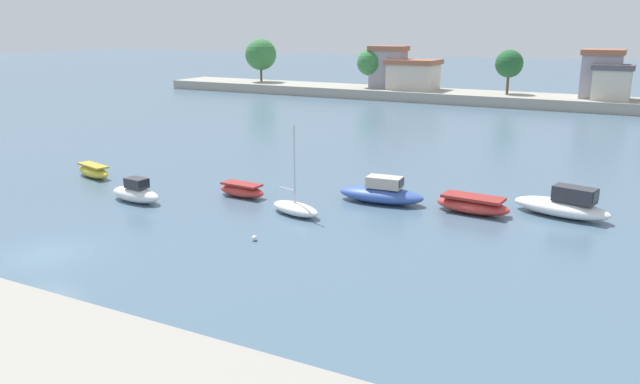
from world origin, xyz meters
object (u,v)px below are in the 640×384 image
moored_boat_6 (563,206)px  moored_boat_2 (242,190)px  moored_boat_0 (93,171)px  moored_boat_4 (381,193)px  moored_boat_1 (136,193)px  mooring_buoy_0 (254,238)px  moored_boat_3 (295,208)px  moored_boat_5 (473,205)px

moored_boat_6 → moored_boat_2: bearing=-152.2°
moored_boat_0 → moored_boat_4: 21.37m
moored_boat_6 → moored_boat_1: bearing=-146.5°
moored_boat_0 → mooring_buoy_0: moored_boat_0 is taller
moored_boat_1 → mooring_buoy_0: moored_boat_1 is taller
moored_boat_1 → mooring_buoy_0: bearing=-8.2°
moored_boat_0 → moored_boat_6: bearing=25.6°
moored_boat_4 → moored_boat_2: bearing=-165.0°
moored_boat_4 → mooring_buoy_0: moored_boat_4 is taller
moored_boat_4 → mooring_buoy_0: size_ratio=19.67×
moored_boat_2 → moored_boat_4: 8.98m
moored_boat_0 → moored_boat_3: bearing=11.4°
moored_boat_5 → moored_boat_2: bearing=-161.8°
moored_boat_3 → moored_boat_6: moored_boat_3 is taller
moored_boat_0 → moored_boat_1: bearing=-9.6°
moored_boat_4 → moored_boat_6: 10.65m
moored_boat_3 → mooring_buoy_0: 4.93m
moored_boat_2 → moored_boat_5: bearing=16.9°
moored_boat_5 → mooring_buoy_0: size_ratio=16.01×
moored_boat_5 → mooring_buoy_0: (-8.64, -10.10, -0.35)m
moored_boat_0 → moored_boat_1: size_ratio=0.96×
moored_boat_5 → mooring_buoy_0: 13.30m
moored_boat_5 → moored_boat_6: bearing=25.0°
moored_boat_0 → moored_boat_3: 17.65m
moored_boat_1 → mooring_buoy_0: size_ratio=14.18×
moored_boat_3 → moored_boat_5: size_ratio=1.17×
moored_boat_4 → moored_boat_6: size_ratio=0.95×
moored_boat_1 → moored_boat_3: (10.24, 2.26, -0.16)m
moored_boat_2 → moored_boat_6: (18.89, 5.16, 0.23)m
moored_boat_1 → moored_boat_2: moored_boat_1 is taller
moored_boat_3 → moored_boat_5: (9.06, 5.20, 0.09)m
moored_boat_2 → moored_boat_1: bearing=-138.5°
moored_boat_2 → moored_boat_6: bearing=18.7°
moored_boat_1 → moored_boat_5: moored_boat_1 is taller
moored_boat_2 → moored_boat_4: (8.48, 2.96, 0.18)m
moored_boat_6 → moored_boat_5: bearing=-147.2°
moored_boat_0 → moored_boat_4: moored_boat_4 is taller
moored_boat_3 → moored_boat_4: 5.88m
moored_boat_0 → mooring_buoy_0: (18.03, -6.03, -0.32)m
moored_boat_0 → moored_boat_5: (26.67, 4.07, 0.03)m
moored_boat_5 → moored_boat_1: bearing=-154.2°
moored_boat_4 → moored_boat_5: moored_boat_4 is taller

